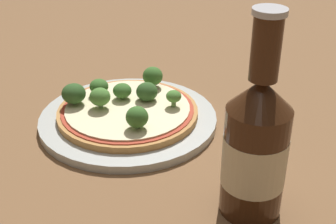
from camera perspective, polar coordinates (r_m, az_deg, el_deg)
The scene contains 12 objects.
ground_plane at distance 0.69m, azimuth -3.83°, elevation -1.72°, with size 3.00×3.00×0.00m, color brown.
plate at distance 0.70m, azimuth -4.96°, elevation -0.89°, with size 0.26×0.26×0.01m.
pizza at distance 0.69m, azimuth -5.08°, elevation 0.03°, with size 0.21×0.21×0.01m.
broccoli_floret_0 at distance 0.70m, azimuth -2.58°, elevation 2.49°, with size 0.03×0.03×0.03m.
broccoli_floret_1 at distance 0.68m, azimuth 0.70°, elevation 1.89°, with size 0.02×0.02×0.03m.
broccoli_floret_2 at distance 0.68m, azimuth -8.29°, elevation 1.83°, with size 0.03×0.03×0.03m.
broccoli_floret_3 at distance 0.63m, azimuth -3.79°, elevation -0.63°, with size 0.03×0.03×0.03m.
broccoli_floret_4 at distance 0.74m, azimuth -1.88°, elevation 4.38°, with size 0.03×0.03×0.03m.
broccoli_floret_5 at distance 0.73m, azimuth -8.14°, elevation 3.21°, with size 0.03×0.03×0.03m.
broccoli_floret_6 at distance 0.71m, azimuth -5.61°, elevation 2.60°, with size 0.03×0.03×0.02m.
broccoli_floret_7 at distance 0.70m, azimuth -11.42°, elevation 2.21°, with size 0.04×0.04×0.03m.
beer_bottle at distance 0.50m, azimuth 10.62°, elevation -4.16°, with size 0.07×0.07×0.23m.
Camera 1 is at (0.42, -0.42, 0.35)m, focal length 50.00 mm.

